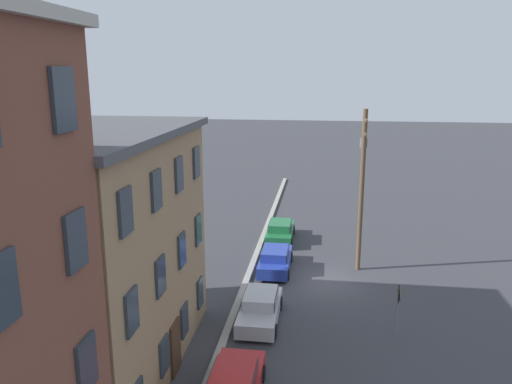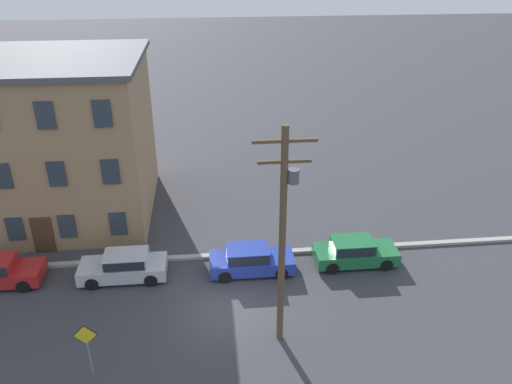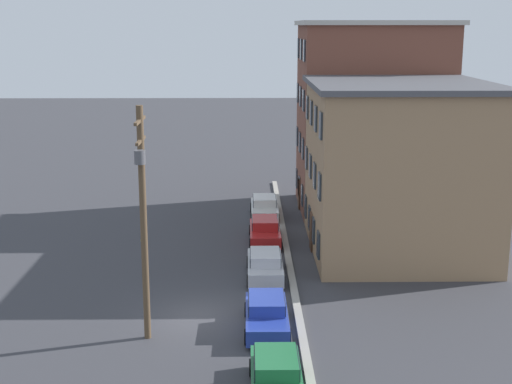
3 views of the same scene
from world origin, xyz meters
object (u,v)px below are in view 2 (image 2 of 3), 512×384
at_px(car_blue, 250,259).
at_px(utility_pole, 284,230).
at_px(car_silver, 124,265).
at_px(caution_sign, 87,342).
at_px(car_green, 354,251).

xyz_separation_m(car_blue, utility_pole, (0.86, -5.04, 4.75)).
height_order(car_silver, car_blue, same).
xyz_separation_m(car_silver, caution_sign, (-0.48, -6.41, 0.92)).
height_order(car_green, utility_pole, utility_pole).
bearing_deg(caution_sign, car_silver, 85.69).
relative_size(caution_sign, utility_pole, 0.26).
bearing_deg(car_silver, car_green, 0.40).
height_order(car_silver, caution_sign, caution_sign).
distance_m(caution_sign, utility_pole, 8.80).
xyz_separation_m(car_blue, car_green, (5.61, 0.19, 0.00)).
bearing_deg(utility_pole, car_green, 47.76).
bearing_deg(car_blue, caution_sign, -137.84).
distance_m(car_green, caution_sign, 14.18).
relative_size(car_blue, utility_pole, 0.45).
bearing_deg(car_silver, utility_pole, -35.02).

